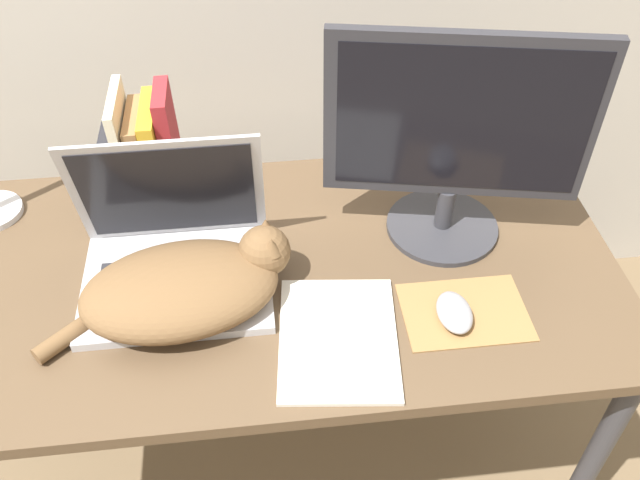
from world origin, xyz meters
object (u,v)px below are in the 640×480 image
Objects in this scene: cat at (189,286)px; external_monitor at (458,138)px; book_row at (144,153)px; laptop at (176,255)px; notepad at (339,338)px; computer_mouse at (456,312)px.

external_monitor reaches higher than cat.
cat is at bearing -74.62° from book_row.
notepad is (0.29, -0.20, -0.05)m from laptop.
notepad is at bearing -51.71° from book_row.
external_monitor reaches higher than laptop.
cat is 0.57m from external_monitor.
book_row is (-0.09, 0.34, 0.06)m from cat.
cat is 0.29m from notepad.
external_monitor reaches higher than computer_mouse.
computer_mouse is (0.48, -0.09, -0.04)m from cat.
computer_mouse is (0.51, -0.17, -0.04)m from laptop.
external_monitor is at bearing 46.12° from notepad.
laptop is 0.58m from external_monitor.
external_monitor is 0.65m from book_row.
external_monitor is 0.43m from notepad.
external_monitor is (0.55, 0.07, 0.18)m from laptop.
external_monitor is 4.94× the size of computer_mouse.
cat is 0.94× the size of external_monitor.
book_row is at bearing 104.71° from laptop.
cat is 0.49m from computer_mouse.
book_row reaches higher than notepad.
cat is 1.56× the size of notepad.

